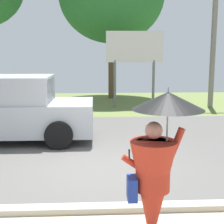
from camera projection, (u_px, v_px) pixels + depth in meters
ground_plane at (99, 138)px, 10.28m from camera, size 40.00×22.00×0.20m
monk_pedestrian at (155, 171)px, 4.24m from camera, size 1.03×0.90×2.13m
pickup_truck at (4, 111)px, 9.68m from camera, size 5.20×2.28×1.88m
utility_pole at (214, 33)px, 15.14m from camera, size 1.80×0.24×6.44m
roadside_billboard at (135, 52)px, 15.19m from camera, size 2.60×0.12×3.50m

